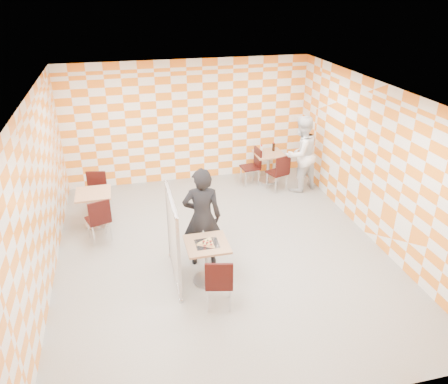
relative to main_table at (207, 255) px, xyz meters
The scene contains 15 objects.
room_shell 1.72m from the main_table, 72.16° to the left, with size 7.00×7.00×7.00m.
main_table is the anchor object (origin of this frame).
second_table 4.36m from the main_table, 57.68° to the left, with size 0.70×0.70×0.75m.
empty_table 3.03m from the main_table, 127.95° to the left, with size 0.70×0.70×0.75m.
chair_main_front 0.74m from the main_table, 87.45° to the right, with size 0.50×0.51×0.92m.
chair_second_front 3.87m from the main_table, 51.68° to the left, with size 0.53×0.54×0.92m.
chair_second_side 4.07m from the main_table, 61.97° to the left, with size 0.47×0.46×0.92m.
chair_empty_near 2.45m from the main_table, 136.10° to the left, with size 0.53×0.54×0.92m.
chair_empty_far 3.49m from the main_table, 121.69° to the left, with size 0.50×0.50×0.92m.
partition 0.63m from the main_table, 158.95° to the left, with size 0.08×1.38×1.55m.
man_dark 0.70m from the main_table, 86.51° to the left, with size 0.67×0.44×1.85m, color black.
man_white 4.20m from the main_table, 46.19° to the left, with size 0.90×0.70×1.85m, color white.
pizza_on_foil 0.26m from the main_table, 90.13° to the right, with size 0.40×0.40×0.04m.
sport_bottle 4.37m from the main_table, 60.16° to the left, with size 0.06×0.06×0.20m.
soda_bottle 4.55m from the main_table, 56.72° to the left, with size 0.07×0.07×0.23m.
Camera 1 is at (-1.58, -6.75, 4.65)m, focal length 35.00 mm.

